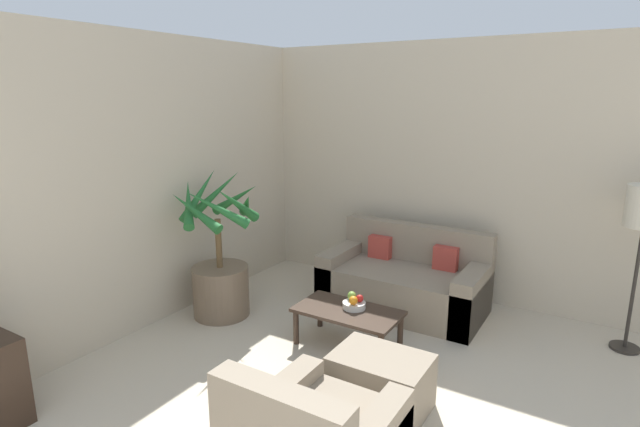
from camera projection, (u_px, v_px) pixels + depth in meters
name	position (u px, v px, depth m)	size (l,w,h in m)	color
wall_back	(549.00, 180.00, 4.78)	(7.81, 0.06, 2.70)	beige
wall_left	(63.00, 200.00, 3.92)	(0.06, 7.47, 2.70)	beige
potted_palm	(220.00, 270.00, 4.90)	(0.87, 0.87, 1.45)	brown
sofa_loveseat	(404.00, 282.00, 5.11)	(1.61, 0.84, 0.82)	gray
coffee_table	(348.00, 315.00, 4.32)	(0.91, 0.49, 0.34)	#38281E
fruit_bowl	(354.00, 305.00, 4.34)	(0.20, 0.20, 0.05)	beige
apple_red	(360.00, 298.00, 4.33)	(0.07, 0.07, 0.07)	red
apple_green	(352.00, 296.00, 4.37)	(0.08, 0.08, 0.08)	olive
orange_fruit	(353.00, 300.00, 4.28)	(0.08, 0.08, 0.08)	orange
ottoman	(380.00, 382.00, 3.48)	(0.66, 0.46, 0.40)	gray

